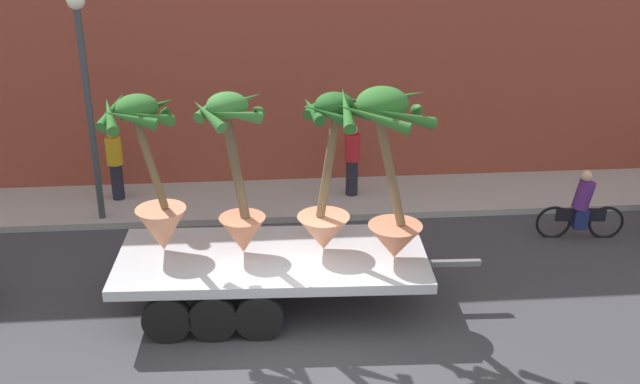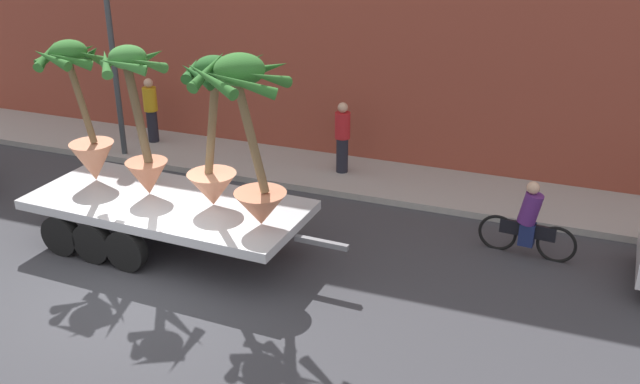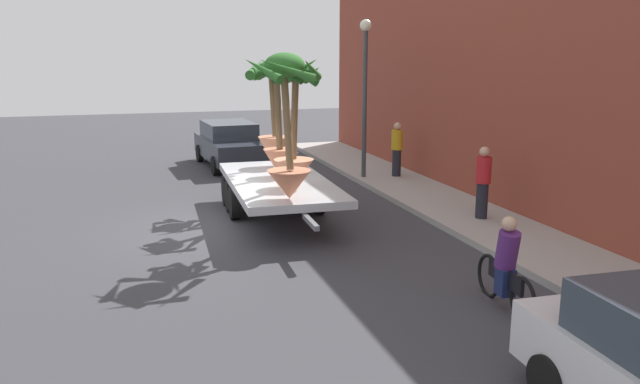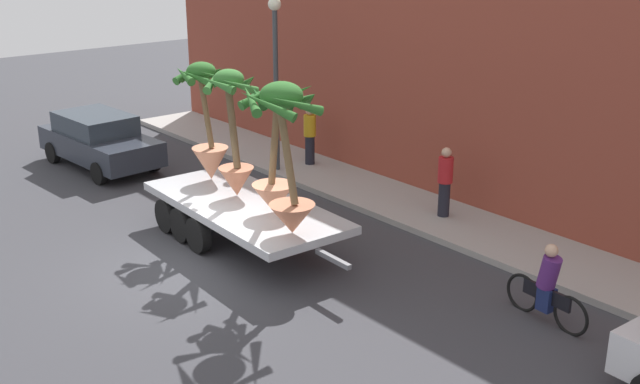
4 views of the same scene
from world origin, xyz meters
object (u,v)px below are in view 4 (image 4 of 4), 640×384
object	(u,v)px
pedestrian_near_gate	(310,134)
street_lamp	(276,62)
potted_palm_middle	(233,136)
potted_palm_front	(286,153)
potted_palm_extra	(275,156)
cyclist	(547,288)
flatbed_trailer	(238,209)
trailing_car	(99,140)
potted_palm_rear	(207,125)
pedestrian_far_left	(445,181)

from	to	relation	value
pedestrian_near_gate	street_lamp	size ratio (longest dim) A/B	0.35
potted_palm_middle	potted_palm_front	size ratio (longest dim) A/B	0.95
potted_palm_middle	potted_palm_extra	distance (m)	1.54
potted_palm_middle	cyclist	world-z (taller)	potted_palm_middle
potted_palm_middle	cyclist	distance (m)	7.49
flatbed_trailer	pedestrian_near_gate	world-z (taller)	pedestrian_near_gate
flatbed_trailer	trailing_car	distance (m)	7.32
potted_palm_extra	street_lamp	xyz separation A→B (m)	(-4.61, 3.47, 0.98)
potted_palm_front	cyclist	distance (m)	5.49
potted_palm_front	pedestrian_near_gate	world-z (taller)	potted_palm_front
potted_palm_front	potted_palm_extra	xyz separation A→B (m)	(-0.95, 0.44, -0.37)
flatbed_trailer	pedestrian_near_gate	size ratio (longest dim) A/B	3.74
potted_palm_extra	street_lamp	bearing A→B (deg)	143.01
potted_palm_rear	pedestrian_near_gate	xyz separation A→B (m)	(-1.45, 4.33, -1.26)
cyclist	trailing_car	bearing A→B (deg)	-171.51
flatbed_trailer	trailing_car	xyz separation A→B (m)	(-7.32, 0.02, 0.07)
potted_palm_middle	potted_palm_rear	bearing A→B (deg)	172.09
pedestrian_near_gate	potted_palm_rear	bearing A→B (deg)	-71.45
cyclist	pedestrian_far_left	size ratio (longest dim) A/B	1.07
cyclist	pedestrian_far_left	world-z (taller)	pedestrian_far_left
potted_palm_extra	pedestrian_near_gate	size ratio (longest dim) A/B	1.65
potted_palm_extra	trailing_car	xyz separation A→B (m)	(-8.56, -0.12, -1.43)
potted_palm_rear	potted_palm_front	bearing A→B (deg)	-9.05
pedestrian_near_gate	trailing_car	bearing A→B (deg)	-131.71
cyclist	trailing_car	size ratio (longest dim) A/B	0.41
potted_palm_extra	street_lamp	world-z (taller)	street_lamp
potted_palm_rear	pedestrian_near_gate	distance (m)	4.74
potted_palm_front	trailing_car	distance (m)	9.69
flatbed_trailer	potted_palm_middle	distance (m)	1.65
flatbed_trailer	street_lamp	xyz separation A→B (m)	(-3.38, 3.62, 2.48)
street_lamp	potted_palm_rear	bearing A→B (deg)	-63.41
flatbed_trailer	potted_palm_extra	world-z (taller)	potted_palm_extra
potted_palm_front	trailing_car	xyz separation A→B (m)	(-9.51, 0.31, -1.79)
potted_palm_middle	trailing_car	world-z (taller)	potted_palm_middle
trailing_car	potted_palm_middle	bearing A→B (deg)	0.93
flatbed_trailer	potted_palm_middle	world-z (taller)	potted_palm_middle
potted_palm_rear	trailing_car	distance (m)	5.79
potted_palm_rear	cyclist	distance (m)	8.79
pedestrian_near_gate	potted_palm_front	bearing A→B (deg)	-42.69
cyclist	pedestrian_far_left	bearing A→B (deg)	152.65
street_lamp	flatbed_trailer	bearing A→B (deg)	-47.01
flatbed_trailer	pedestrian_far_left	size ratio (longest dim) A/B	3.74
trailing_car	street_lamp	xyz separation A→B (m)	(3.95, 3.60, 2.40)
potted_palm_extra	trailing_car	distance (m)	8.68
potted_palm_front	pedestrian_near_gate	xyz separation A→B (m)	(-5.37, 4.96, -1.58)
potted_palm_extra	cyclist	size ratio (longest dim) A/B	1.54
trailing_car	street_lamp	bearing A→B (deg)	42.34
flatbed_trailer	potted_palm_extra	distance (m)	1.95
pedestrian_far_left	street_lamp	world-z (taller)	street_lamp
flatbed_trailer	pedestrian_near_gate	distance (m)	5.66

